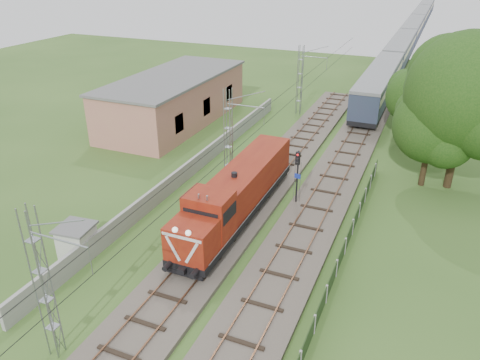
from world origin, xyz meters
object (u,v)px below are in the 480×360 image
at_px(locomotive, 237,193).
at_px(relay_hut, 77,241).
at_px(coach_rake, 413,29).
at_px(signal_post, 297,169).

height_order(locomotive, relay_hut, locomotive).
distance_m(coach_rake, relay_hut, 90.96).
height_order(coach_rake, relay_hut, coach_rake).
bearing_deg(signal_post, locomotive, -132.18).
distance_m(locomotive, coach_rake, 82.22).
bearing_deg(relay_hut, coach_rake, 82.16).
xyz_separation_m(locomotive, signal_post, (3.27, 3.61, 0.95)).
relative_size(locomotive, signal_post, 3.56).
xyz_separation_m(locomotive, relay_hut, (-7.40, -8.04, -1.01)).
height_order(coach_rake, signal_post, signal_post).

